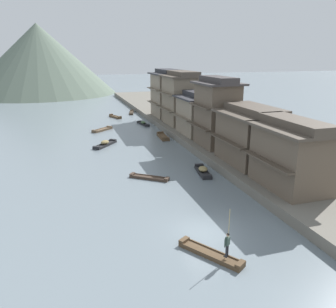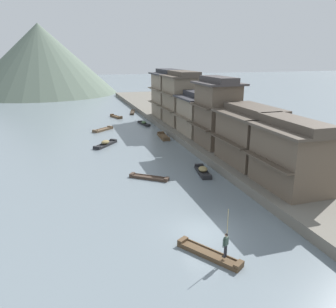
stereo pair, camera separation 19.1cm
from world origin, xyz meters
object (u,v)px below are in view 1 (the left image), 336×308
object	(u,v)px
boat_foreground_poled	(210,254)
boatman_person	(227,242)
boat_moored_second	(149,178)
boat_upstream_distant	(105,144)
boat_moored_far	(132,112)
boat_midriver_drifting	(102,130)
house_waterfront_second	(253,135)
boat_moored_third	(115,117)
house_waterfront_end	(168,93)
boat_midriver_upstream	(163,137)
house_waterfront_tall	(217,112)
house_waterfront_far	(183,98)
house_waterfront_narrow	(202,113)
boat_moored_nearest	(143,123)
boat_crossing_west	(203,171)
house_waterfront_nearest	(292,154)

from	to	relation	value
boat_foreground_poled	boatman_person	world-z (taller)	boatman_person
boat_moored_second	boat_upstream_distant	distance (m)	14.70
boat_foreground_poled	boat_moored_far	bearing A→B (deg)	83.81
boat_foreground_poled	boatman_person	xyz separation A→B (m)	(0.64, -0.95, 1.30)
boat_midriver_drifting	house_waterfront_second	xyz separation A→B (m)	(13.37, -24.81, 3.75)
boatman_person	boat_upstream_distant	xyz separation A→B (m)	(-3.65, 29.84, -1.18)
boat_moored_third	house_waterfront_second	distance (m)	37.43
boat_moored_third	boat_moored_second	bearing A→B (deg)	-93.18
boat_upstream_distant	house_waterfront_end	size ratio (longest dim) A/B	0.49
boat_midriver_upstream	house_waterfront_tall	xyz separation A→B (m)	(4.38, -9.28, 5.03)
house_waterfront_far	house_waterfront_end	distance (m)	7.81
boat_foreground_poled	boat_moored_far	world-z (taller)	boat_foreground_poled
house_waterfront_narrow	house_waterfront_end	xyz separation A→B (m)	(-0.38, 15.53, 1.30)
boat_moored_third	house_waterfront_narrow	xyz separation A→B (m)	(9.67, -21.58, 3.72)
boat_foreground_poled	house_waterfront_end	distance (m)	45.57
boatman_person	boat_upstream_distant	size ratio (longest dim) A/B	0.72
boat_foreground_poled	house_waterfront_tall	xyz separation A→B (m)	(10.38, 21.49, 5.07)
house_waterfront_end	boat_moored_nearest	bearing A→B (deg)	-156.73
boat_midriver_drifting	house_waterfront_narrow	world-z (taller)	house_waterfront_narrow
boat_moored_nearest	boatman_person	bearing A→B (deg)	-96.45
boat_midriver_drifting	house_waterfront_end	distance (m)	15.06
boat_moored_nearest	house_waterfront_tall	bearing A→B (deg)	-76.20
boat_midriver_upstream	boat_moored_far	bearing A→B (deg)	90.22
boat_midriver_drifting	boat_midriver_upstream	bearing A→B (deg)	-44.15
boat_moored_third	house_waterfront_second	bearing A→B (deg)	-75.31
boat_foreground_poled	house_waterfront_narrow	size ratio (longest dim) A/B	0.56
boat_moored_third	boat_midriver_upstream	size ratio (longest dim) A/B	0.89
boat_moored_nearest	house_waterfront_far	bearing A→B (deg)	-44.01
boat_midriver_drifting	boat_upstream_distant	size ratio (longest dim) A/B	0.88
boat_crossing_west	boat_foreground_poled	bearing A→B (deg)	-111.34
boat_midriver_drifting	house_waterfront_second	bearing A→B (deg)	-61.69
house_waterfront_second	house_waterfront_tall	bearing A→B (deg)	95.58
boat_midriver_drifting	boat_midriver_upstream	xyz separation A→B (m)	(8.26, -8.01, 0.04)
boat_crossing_west	house_waterfront_narrow	world-z (taller)	house_waterfront_narrow
boat_midriver_upstream	boat_moored_second	bearing A→B (deg)	-111.14
boat_moored_far	boat_midriver_upstream	world-z (taller)	boat_midriver_upstream
boat_midriver_upstream	house_waterfront_narrow	world-z (taller)	house_waterfront_narrow
boat_moored_nearest	boat_midriver_drifting	bearing A→B (deg)	-160.06
house_waterfront_narrow	house_waterfront_far	bearing A→B (deg)	92.02
boat_crossing_west	house_waterfront_tall	bearing A→B (deg)	56.37
boat_moored_far	house_waterfront_second	distance (m)	41.08
boat_midriver_upstream	boat_crossing_west	size ratio (longest dim) A/B	1.06
boat_moored_nearest	boat_moored_far	size ratio (longest dim) A/B	0.78
boat_midriver_drifting	boat_crossing_west	size ratio (longest dim) A/B	0.93
boat_moored_third	house_waterfront_end	size ratio (longest dim) A/B	0.44
boat_upstream_distant	boat_crossing_west	world-z (taller)	boat_crossing_west
boat_midriver_drifting	boat_moored_second	bearing A→B (deg)	-85.43
house_waterfront_tall	boat_moored_third	bearing A→B (deg)	106.99
boat_midriver_upstream	house_waterfront_narrow	xyz separation A→B (m)	(5.34, -2.35, 3.71)
boat_moored_nearest	house_waterfront_nearest	xyz separation A→B (m)	(5.09, -35.04, 3.69)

